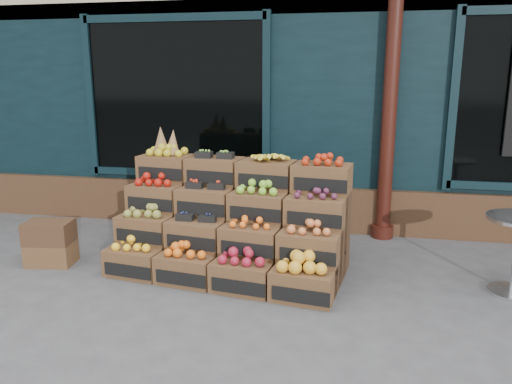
# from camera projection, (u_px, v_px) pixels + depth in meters

# --- Properties ---
(ground) EXTENTS (60.00, 60.00, 0.00)m
(ground) POSITION_uv_depth(u_px,v_px,m) (262.00, 296.00, 4.77)
(ground) COLOR #4A4A4D
(ground) RESTS_ON ground
(shop_facade) EXTENTS (12.00, 6.24, 4.80)m
(shop_facade) POSITION_uv_depth(u_px,v_px,m) (314.00, 55.00, 9.08)
(shop_facade) COLOR black
(shop_facade) RESTS_ON ground
(crate_display) EXTENTS (2.52, 1.47, 1.50)m
(crate_display) POSITION_uv_depth(u_px,v_px,m) (232.00, 228.00, 5.34)
(crate_display) COLOR brown
(crate_display) RESTS_ON ground
(spare_crates) EXTENTS (0.54, 0.41, 0.49)m
(spare_crates) POSITION_uv_depth(u_px,v_px,m) (50.00, 243.00, 5.52)
(spare_crates) COLOR brown
(spare_crates) RESTS_ON ground
(shopkeeper) EXTENTS (0.88, 0.66, 2.18)m
(shopkeeper) POSITION_uv_depth(u_px,v_px,m) (211.00, 141.00, 7.49)
(shopkeeper) COLOR #1B6026
(shopkeeper) RESTS_ON ground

